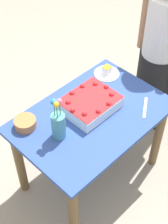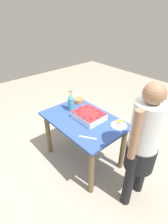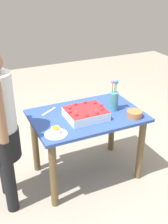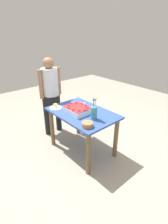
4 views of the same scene
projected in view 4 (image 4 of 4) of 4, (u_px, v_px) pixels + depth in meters
ground_plane at (82, 149)px, 3.08m from camera, size 8.00×8.00×0.00m
dining_table at (82, 120)px, 2.83m from camera, size 1.10×0.74×0.73m
sheet_cake at (78, 109)px, 2.74m from camera, size 0.38×0.31×0.12m
serving_plate_with_slice at (56, 107)px, 2.90m from camera, size 0.20×0.20×0.07m
cake_knife at (80, 103)px, 3.12m from camera, size 0.19×0.13×0.00m
flower_vase at (94, 112)px, 2.51m from camera, size 0.09×0.09×0.33m
fruit_bowl at (87, 125)px, 2.34m from camera, size 0.15×0.15×0.07m
person_standing at (51, 92)px, 3.27m from camera, size 0.31×0.45×1.49m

